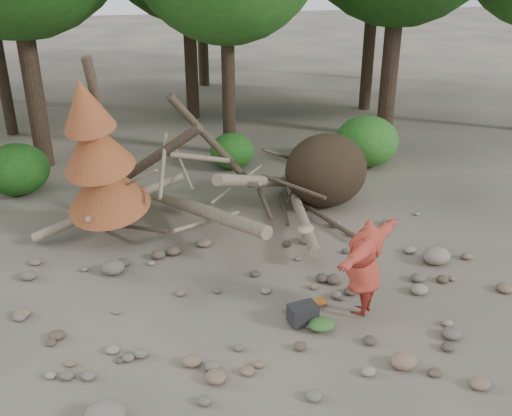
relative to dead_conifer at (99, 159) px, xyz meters
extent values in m
plane|color=#514C44|center=(3.12, -3.37, -2.11)|extent=(120.00, 120.00, 0.00)
ellipsoid|color=#332619|center=(5.72, 0.93, -1.12)|extent=(2.20, 1.87, 1.98)
cylinder|color=gray|center=(2.12, 0.33, -1.56)|extent=(2.61, 5.11, 1.08)
cylinder|color=gray|center=(3.92, 0.83, -1.21)|extent=(3.18, 3.71, 1.90)
cylinder|color=brown|center=(0.92, 1.23, -0.71)|extent=(3.08, 1.91, 2.49)
cylinder|color=gray|center=(4.72, 0.13, -1.76)|extent=(1.13, 4.98, 0.43)
cylinder|color=brown|center=(2.82, 1.43, -0.31)|extent=(2.39, 1.03, 2.89)
cylinder|color=gray|center=(0.12, 0.63, -1.41)|extent=(3.71, 0.86, 1.20)
cylinder|color=#4C3F30|center=(0.62, 0.13, -1.81)|extent=(1.52, 1.70, 0.49)
cylinder|color=gray|center=(3.32, 1.03, -1.31)|extent=(1.57, 0.85, 0.69)
cylinder|color=#4C3F30|center=(4.92, 1.53, -0.91)|extent=(1.92, 1.25, 1.10)
cylinder|color=gray|center=(1.92, 0.83, -0.61)|extent=(0.37, 1.42, 0.85)
cylinder|color=#4C3F30|center=(5.32, -0.17, -1.96)|extent=(0.79, 2.54, 0.12)
cylinder|color=gray|center=(2.32, -0.27, -1.66)|extent=(1.78, 1.11, 0.29)
cylinder|color=#4C3F30|center=(0.22, 0.43, 0.09)|extent=(0.67, 1.13, 4.35)
cone|color=brown|center=(0.06, 0.12, -0.61)|extent=(2.06, 2.13, 1.86)
cone|color=brown|center=(-0.05, -0.09, 0.39)|extent=(1.71, 1.78, 1.65)
cone|color=brown|center=(-0.14, -0.28, 1.29)|extent=(1.23, 1.30, 1.41)
cylinder|color=#38281C|center=(-1.88, 6.13, 2.37)|extent=(0.56, 0.56, 8.96)
cylinder|color=#38281C|center=(4.12, 5.83, 1.46)|extent=(0.44, 0.44, 7.14)
cylinder|color=#38281C|center=(10.12, 6.43, 2.61)|extent=(0.60, 0.60, 9.45)
cylinder|color=#38281C|center=(3.62, 10.83, 2.16)|extent=(0.52, 0.52, 8.54)
cylinder|color=#38281C|center=(11.12, 10.43, 1.95)|extent=(0.50, 0.50, 8.12)
cylinder|color=#38281C|center=(14.12, 16.63, 1.81)|extent=(0.46, 0.46, 7.84)
ellipsoid|color=#1C5015|center=(-2.38, 3.83, -1.39)|extent=(1.80, 1.80, 1.44)
ellipsoid|color=#26661D|center=(3.92, 4.43, -1.55)|extent=(1.40, 1.40, 1.12)
ellipsoid|color=#307825|center=(8.12, 3.63, -1.31)|extent=(2.00, 2.00, 1.60)
imported|color=#A63325|center=(4.54, -4.12, -1.07)|extent=(2.19, 2.05, 1.92)
cylinder|color=#9E8464|center=(3.51, -3.83, -0.31)|extent=(0.33, 0.33, 0.11)
cube|color=black|center=(3.41, -4.11, -1.94)|extent=(0.56, 0.42, 0.34)
ellipsoid|color=#346327|center=(3.68, -4.40, -2.02)|extent=(0.49, 0.41, 0.18)
ellipsoid|color=#BF6720|center=(3.91, -3.65, -2.05)|extent=(0.31, 0.25, 0.11)
ellipsoid|color=slate|center=(-0.12, -5.75, -1.93)|extent=(0.59, 0.53, 0.35)
ellipsoid|color=#856753|center=(4.64, -5.67, -1.98)|extent=(0.43, 0.38, 0.26)
ellipsoid|color=gray|center=(6.97, -2.68, -1.93)|extent=(0.61, 0.55, 0.37)
ellipsoid|color=#635B53|center=(0.08, -1.41, -1.96)|extent=(0.49, 0.44, 0.29)
camera|label=1|loc=(0.45, -12.35, 4.11)|focal=40.00mm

